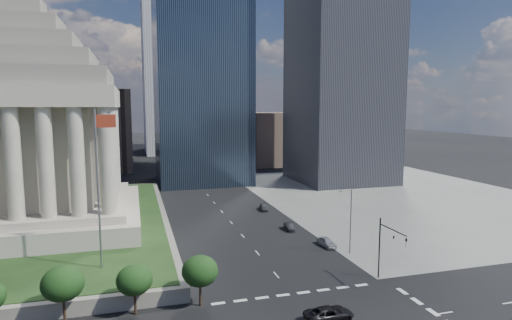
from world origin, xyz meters
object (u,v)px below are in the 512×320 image
object	(u,v)px
parked_sedan_mid	(289,227)
parked_sedan_far	(264,207)
parked_sedan_near	(327,242)
war_memorial	(30,111)
flagpole	(99,180)
street_lamp_north	(350,217)
pickup_truck	(329,314)
traffic_signal_ne	(388,243)

from	to	relation	value
parked_sedan_mid	parked_sedan_far	xyz separation A→B (m)	(0.00, 15.56, 0.07)
parked_sedan_near	parked_sedan_far	bearing A→B (deg)	90.04
war_memorial	flagpole	bearing A→B (deg)	-63.11
street_lamp_north	flagpole	bearing A→B (deg)	-178.37
flagpole	parked_sedan_mid	distance (m)	36.58
pickup_truck	street_lamp_north	bearing A→B (deg)	-37.41
street_lamp_north	pickup_truck	bearing A→B (deg)	-123.62
street_lamp_north	parked_sedan_near	xyz separation A→B (m)	(-1.83, 3.91, -4.95)
flagpole	street_lamp_north	bearing A→B (deg)	1.63
parked_sedan_mid	street_lamp_north	bearing A→B (deg)	-66.90
parked_sedan_near	parked_sedan_mid	distance (m)	10.61
street_lamp_north	parked_sedan_far	xyz separation A→B (m)	(-4.33, 29.78, -4.98)
pickup_truck	parked_sedan_far	distance (m)	48.40
parked_sedan_near	flagpole	bearing A→B (deg)	-177.10
pickup_truck	war_memorial	bearing A→B (deg)	36.97
war_memorial	parked_sedan_mid	xyz separation A→B (m)	(43.00, -8.78, -20.78)
war_memorial	flagpole	world-z (taller)	war_memorial
pickup_truck	traffic_signal_ne	bearing A→B (deg)	-62.75
war_memorial	traffic_signal_ne	size ratio (longest dim) A/B	4.88
war_memorial	pickup_truck	bearing A→B (deg)	-49.24
flagpole	traffic_signal_ne	bearing A→B (deg)	-16.71
parked_sedan_far	flagpole	bearing A→B (deg)	-126.11
pickup_truck	parked_sedan_mid	world-z (taller)	pickup_truck
parked_sedan_near	war_memorial	bearing A→B (deg)	151.76
war_memorial	parked_sedan_far	size ratio (longest dim) A/B	9.68
war_memorial	traffic_signal_ne	distance (m)	60.00
street_lamp_north	parked_sedan_near	bearing A→B (deg)	115.06
traffic_signal_ne	street_lamp_north	bearing A→B (deg)	85.81
pickup_truck	parked_sedan_near	xyz separation A→B (m)	(10.15, 21.93, -0.02)
traffic_signal_ne	parked_sedan_near	bearing A→B (deg)	93.76
flagpole	traffic_signal_ne	xyz separation A→B (m)	(34.33, -10.30, -7.86)
traffic_signal_ne	parked_sedan_far	bearing A→B (deg)	94.87
flagpole	pickup_truck	bearing A→B (deg)	-36.28
flagpole	street_lamp_north	size ratio (longest dim) A/B	2.00
pickup_truck	parked_sedan_near	world-z (taller)	pickup_truck
street_lamp_north	parked_sedan_mid	bearing A→B (deg)	106.93
flagpole	parked_sedan_mid	size ratio (longest dim) A/B	5.34
street_lamp_north	pickup_truck	size ratio (longest dim) A/B	1.90
war_memorial	pickup_truck	xyz separation A→B (m)	(35.35, -41.02, -20.67)
war_memorial	street_lamp_north	xyz separation A→B (m)	(47.33, -23.00, -15.74)
pickup_truck	flagpole	bearing A→B (deg)	49.93
parked_sedan_near	parked_sedan_mid	xyz separation A→B (m)	(-2.50, 10.31, -0.10)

